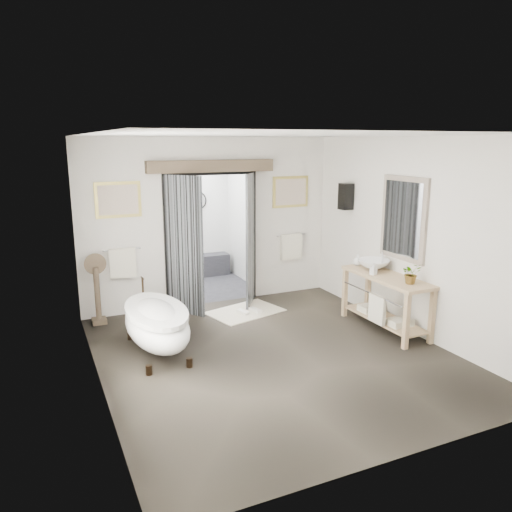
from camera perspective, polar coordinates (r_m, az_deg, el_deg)
name	(u,v)px	position (r m, az deg, el deg)	size (l,w,h in m)	color
ground_plane	(274,355)	(6.89, 2.11, -11.22)	(5.00, 5.00, 0.00)	#433C32
room_shell	(278,221)	(6.23, 2.47, 4.06)	(4.52, 5.02, 2.91)	silver
shower_room	(187,238)	(10.20, -7.92, 2.00)	(2.22, 2.01, 2.51)	black
back_wall_dressing	(214,217)	(8.51, -4.80, 4.41)	(3.82, 0.75, 2.52)	black
clawfoot_tub	(157,323)	(6.93, -11.30, -7.55)	(0.79, 1.76, 0.86)	black
vanity	(385,298)	(7.84, 14.51, -4.64)	(0.57, 1.60, 0.85)	tan
pedestal_mirror	(97,294)	(8.23, -17.68, -4.13)	(0.34, 0.22, 1.14)	brown
rug	(245,312)	(8.51, -1.26, -6.36)	(1.20, 0.80, 0.01)	beige
slippers	(249,311)	(8.44, -0.79, -6.30)	(0.38, 0.26, 0.05)	white
basin	(373,265)	(8.00, 13.28, -1.01)	(0.50, 0.50, 0.17)	white
plant	(411,273)	(7.39, 17.31, -1.91)	(0.27, 0.23, 0.30)	gray
soap_bottle_a	(374,269)	(7.75, 13.29, -1.43)	(0.08, 0.08, 0.18)	gray
soap_bottle_b	(357,260)	(8.27, 11.51, -0.45)	(0.14, 0.14, 0.18)	gray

